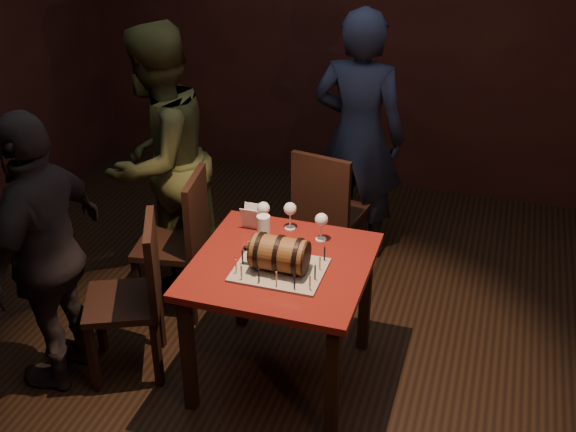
{
  "coord_description": "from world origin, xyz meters",
  "views": [
    {
      "loc": [
        0.94,
        -3.06,
        2.75
      ],
      "look_at": [
        -0.04,
        0.05,
        0.95
      ],
      "focal_mm": 45.0,
      "sensor_mm": 36.0,
      "label": 1
    }
  ],
  "objects_px": {
    "wine_glass_left": "(263,209)",
    "chair_left_front": "(137,290)",
    "wine_glass_right": "(321,221)",
    "chair_back": "(327,208)",
    "person_back": "(358,137)",
    "pint_of_ale": "(264,229)",
    "person_left_front": "(47,253)",
    "wine_glass_mid": "(290,210)",
    "chair_left_rear": "(182,236)",
    "person_left_rear": "(159,161)",
    "pub_table": "(281,280)",
    "barrel_cake": "(279,254)"
  },
  "relations": [
    {
      "from": "wine_glass_left",
      "to": "chair_left_front",
      "type": "xyz_separation_m",
      "value": [
        -0.57,
        -0.47,
        -0.35
      ]
    },
    {
      "from": "wine_glass_right",
      "to": "chair_left_front",
      "type": "distance_m",
      "value": 1.07
    },
    {
      "from": "chair_back",
      "to": "person_back",
      "type": "distance_m",
      "value": 0.55
    },
    {
      "from": "chair_back",
      "to": "wine_glass_left",
      "type": "bearing_deg",
      "value": -103.2
    },
    {
      "from": "wine_glass_left",
      "to": "pint_of_ale",
      "type": "distance_m",
      "value": 0.14
    },
    {
      "from": "person_left_front",
      "to": "wine_glass_mid",
      "type": "bearing_deg",
      "value": 121.36
    },
    {
      "from": "chair_left_rear",
      "to": "person_left_front",
      "type": "relative_size",
      "value": 0.59
    },
    {
      "from": "chair_back",
      "to": "chair_left_rear",
      "type": "relative_size",
      "value": 1.0
    },
    {
      "from": "person_left_rear",
      "to": "pint_of_ale",
      "type": "bearing_deg",
      "value": 70.2
    },
    {
      "from": "chair_left_rear",
      "to": "person_left_rear",
      "type": "relative_size",
      "value": 0.54
    },
    {
      "from": "wine_glass_mid",
      "to": "chair_left_rear",
      "type": "xyz_separation_m",
      "value": [
        -0.72,
        0.09,
        -0.34
      ]
    },
    {
      "from": "wine_glass_left",
      "to": "person_left_front",
      "type": "distance_m",
      "value": 1.16
    },
    {
      "from": "pub_table",
      "to": "wine_glass_mid",
      "type": "height_order",
      "value": "wine_glass_mid"
    },
    {
      "from": "pub_table",
      "to": "wine_glass_right",
      "type": "xyz_separation_m",
      "value": [
        0.14,
        0.28,
        0.23
      ]
    },
    {
      "from": "person_back",
      "to": "barrel_cake",
      "type": "bearing_deg",
      "value": 90.55
    },
    {
      "from": "pub_table",
      "to": "chair_back",
      "type": "xyz_separation_m",
      "value": [
        -0.03,
        1.05,
        -0.12
      ]
    },
    {
      "from": "pint_of_ale",
      "to": "chair_left_front",
      "type": "xyz_separation_m",
      "value": [
        -0.61,
        -0.34,
        -0.3
      ]
    },
    {
      "from": "chair_back",
      "to": "barrel_cake",
      "type": "bearing_deg",
      "value": -87.7
    },
    {
      "from": "chair_left_front",
      "to": "person_left_front",
      "type": "distance_m",
      "value": 0.5
    },
    {
      "from": "pint_of_ale",
      "to": "chair_left_rear",
      "type": "xyz_separation_m",
      "value": [
        -0.62,
        0.26,
        -0.3
      ]
    },
    {
      "from": "barrel_cake",
      "to": "wine_glass_left",
      "type": "height_order",
      "value": "barrel_cake"
    },
    {
      "from": "barrel_cake",
      "to": "chair_left_front",
      "type": "height_order",
      "value": "barrel_cake"
    },
    {
      "from": "person_left_front",
      "to": "pub_table",
      "type": "bearing_deg",
      "value": 105.6
    },
    {
      "from": "person_back",
      "to": "person_left_front",
      "type": "height_order",
      "value": "person_back"
    },
    {
      "from": "wine_glass_right",
      "to": "chair_left_rear",
      "type": "relative_size",
      "value": 0.17
    },
    {
      "from": "wine_glass_right",
      "to": "person_left_rear",
      "type": "xyz_separation_m",
      "value": [
        -1.18,
        0.44,
        -0.0
      ]
    },
    {
      "from": "wine_glass_left",
      "to": "person_left_rear",
      "type": "xyz_separation_m",
      "value": [
        -0.84,
        0.41,
        -0.0
      ]
    },
    {
      "from": "wine_glass_right",
      "to": "person_left_front",
      "type": "relative_size",
      "value": 0.1
    },
    {
      "from": "barrel_cake",
      "to": "chair_back",
      "type": "xyz_separation_m",
      "value": [
        -0.05,
        1.13,
        -0.33
      ]
    },
    {
      "from": "chair_left_rear",
      "to": "person_left_front",
      "type": "bearing_deg",
      "value": -116.57
    },
    {
      "from": "barrel_cake",
      "to": "person_back",
      "type": "distance_m",
      "value": 1.55
    },
    {
      "from": "wine_glass_right",
      "to": "pint_of_ale",
      "type": "relative_size",
      "value": 1.07
    },
    {
      "from": "wine_glass_left",
      "to": "wine_glass_right",
      "type": "distance_m",
      "value": 0.34
    },
    {
      "from": "wine_glass_left",
      "to": "pint_of_ale",
      "type": "relative_size",
      "value": 1.07
    },
    {
      "from": "wine_glass_mid",
      "to": "chair_left_front",
      "type": "distance_m",
      "value": 0.94
    },
    {
      "from": "person_left_rear",
      "to": "person_left_front",
      "type": "relative_size",
      "value": 1.11
    },
    {
      "from": "wine_glass_left",
      "to": "person_back",
      "type": "xyz_separation_m",
      "value": [
        0.28,
        1.16,
        0.01
      ]
    },
    {
      "from": "person_left_rear",
      "to": "wine_glass_right",
      "type": "bearing_deg",
      "value": 81.14
    },
    {
      "from": "wine_glass_left",
      "to": "chair_left_rear",
      "type": "relative_size",
      "value": 0.17
    },
    {
      "from": "chair_back",
      "to": "person_back",
      "type": "relative_size",
      "value": 0.53
    },
    {
      "from": "chair_left_rear",
      "to": "person_back",
      "type": "bearing_deg",
      "value": 50.37
    },
    {
      "from": "chair_back",
      "to": "person_left_rear",
      "type": "bearing_deg",
      "value": -162.13
    },
    {
      "from": "person_left_rear",
      "to": "person_left_front",
      "type": "bearing_deg",
      "value": 5.18
    },
    {
      "from": "person_left_front",
      "to": "person_left_rear",
      "type": "bearing_deg",
      "value": 173.18
    },
    {
      "from": "chair_left_front",
      "to": "person_left_rear",
      "type": "relative_size",
      "value": 0.54
    },
    {
      "from": "wine_glass_right",
      "to": "pub_table",
      "type": "bearing_deg",
      "value": -115.68
    },
    {
      "from": "person_back",
      "to": "pint_of_ale",
      "type": "bearing_deg",
      "value": 82.5
    },
    {
      "from": "chair_left_rear",
      "to": "wine_glass_mid",
      "type": "bearing_deg",
      "value": -7.22
    },
    {
      "from": "wine_glass_left",
      "to": "person_left_rear",
      "type": "height_order",
      "value": "person_left_rear"
    },
    {
      "from": "wine_glass_left",
      "to": "chair_left_front",
      "type": "bearing_deg",
      "value": -140.24
    }
  ]
}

